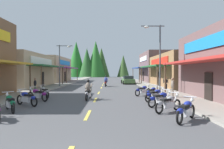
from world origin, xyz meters
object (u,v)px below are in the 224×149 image
Objects in this scene: motorcycle_parked_right_1 at (168,103)px; motorcycle_parked_left_1 at (10,103)px; motorcycle_parked_right_4 at (152,92)px; pedestrian_strolling at (166,83)px; pedestrian_waiting at (35,85)px; motorcycle_parked_right_5 at (143,90)px; streetlamp_right at (157,49)px; streetlamp_left at (62,59)px; rider_cruising_lead at (88,91)px; motorcycle_parked_left_2 at (27,98)px; parked_car_curbside at (128,80)px; rider_cruising_trailing at (106,82)px; motorcycle_parked_left_3 at (38,94)px; motorcycle_parked_right_2 at (161,99)px; motorcycle_parked_left_4 at (44,92)px; motorcycle_parked_right_0 at (186,110)px; motorcycle_parked_right_3 at (156,95)px; pedestrian_by_shop at (172,86)px.

motorcycle_parked_left_1 is at bearing 140.99° from motorcycle_parked_right_1.
motorcycle_parked_right_4 is 1.11× the size of pedestrian_strolling.
motorcycle_parked_right_5 is at bearing -30.19° from pedestrian_waiting.
streetlamp_left is at bearing 140.32° from streetlamp_right.
pedestrian_strolling reaches higher than rider_cruising_lead.
pedestrian_strolling is (3.25, 12.22, 0.42)m from motorcycle_parked_right_1.
streetlamp_left is 2.72× the size of rider_cruising_lead.
streetlamp_right reaches higher than rider_cruising_lead.
motorcycle_parked_left_2 is 23.96m from parked_car_curbside.
streetlamp_left is 15.99m from motorcycle_parked_left_2.
pedestrian_waiting is (-6.54, -9.93, 0.24)m from rider_cruising_trailing.
motorcycle_parked_left_3 is (-8.24, -3.17, 0.00)m from motorcycle_parked_right_5.
motorcycle_parked_right_2 and motorcycle_parked_left_4 have the same top height.
motorcycle_parked_left_2 is at bearing 121.78° from motorcycle_parked_left_3.
pedestrian_waiting is at bearing -75.40° from pedestrian_strolling.
rider_cruising_trailing reaches higher than parked_car_curbside.
motorcycle_parked_right_3 is at bearing 40.04° from motorcycle_parked_right_0.
motorcycle_parked_right_1 is at bearing -130.90° from rider_cruising_lead.
pedestrian_by_shop is 1.07× the size of pedestrian_strolling.
parked_car_curbside is at bearing -82.29° from motorcycle_parked_left_3.
streetlamp_left is 12.36m from parked_car_curbside.
pedestrian_by_shop is at bearing 27.08° from motorcycle_parked_right_0.
pedestrian_strolling reaches higher than motorcycle_parked_left_1.
motorcycle_parked_right_0 is 7.70m from motorcycle_parked_right_4.
rider_cruising_trailing reaches higher than motorcycle_parked_left_4.
motorcycle_parked_left_1 is 11.58m from pedestrian_by_shop.
motorcycle_parked_right_5 is 0.88× the size of motorcycle_parked_left_3.
rider_cruising_trailing is (-3.84, 20.58, 0.17)m from motorcycle_parked_right_0.
rider_cruising_lead is (3.65, 0.54, 0.17)m from motorcycle_parked_left_3.
streetlamp_right is 7.93m from motorcycle_parked_right_2.
streetlamp_right is at bearing 47.91° from motorcycle_parked_right_2.
motorcycle_parked_left_2 is 6.79m from pedestrian_waiting.
rider_cruising_lead is at bearing -148.22° from streetlamp_right.
rider_cruising_trailing is at bearing -50.89° from motorcycle_parked_left_1.
pedestrian_strolling is (2.89, 6.49, 0.42)m from motorcycle_parked_right_4.
streetlamp_right is 11.99m from pedestrian_waiting.
motorcycle_parked_left_3 is 1.21× the size of pedestrian_strolling.
pedestrian_waiting is 18.93m from parked_car_curbside.
motorcycle_parked_right_3 is 1.02× the size of motorcycle_parked_left_1.
motorcycle_parked_right_4 is 9.37m from motorcycle_parked_left_2.
pedestrian_by_shop reaches higher than motorcycle_parked_left_4.
motorcycle_parked_left_3 is 0.43× the size of parked_car_curbside.
motorcycle_parked_right_2 is at bearing -17.15° from pedestrian_strolling.
motorcycle_parked_left_3 is 1.13× the size of pedestrian_by_shop.
motorcycle_parked_left_1 is at bearing 115.33° from motorcycle_parked_right_0.
motorcycle_parked_left_2 is at bearing -41.09° from motorcycle_parked_left_1.
pedestrian_waiting is (-1.70, 2.65, 0.41)m from motorcycle_parked_left_4.
rider_cruising_trailing is (-3.66, 16.89, 0.17)m from motorcycle_parked_right_2.
motorcycle_parked_left_3 is 14.08m from pedestrian_strolling.
motorcycle_parked_right_4 is 1.04× the size of pedestrian_by_shop.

